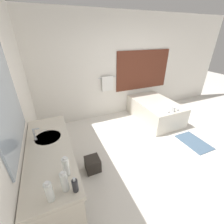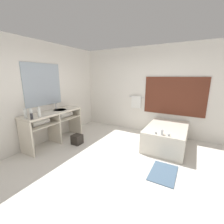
{
  "view_description": "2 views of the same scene",
  "coord_description": "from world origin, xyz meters",
  "px_view_note": "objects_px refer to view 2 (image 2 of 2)",
  "views": [
    {
      "loc": [
        -1.74,
        -1.55,
        2.19
      ],
      "look_at": [
        -0.66,
        1.0,
        0.74
      ],
      "focal_mm": 24.0,
      "sensor_mm": 36.0,
      "label": 1
    },
    {
      "loc": [
        1.39,
        -2.48,
        1.82
      ],
      "look_at": [
        -0.53,
        0.93,
        0.87
      ],
      "focal_mm": 24.0,
      "sensor_mm": 36.0,
      "label": 2
    }
  ],
  "objects_px": {
    "water_bottle_2": "(31,114)",
    "water_bottle_1": "(39,112)",
    "soap_dispenser": "(32,116)",
    "water_bottle_3": "(25,113)",
    "bathtub": "(166,135)",
    "waste_bin": "(77,139)"
  },
  "relations": [
    {
      "from": "bathtub",
      "to": "water_bottle_1",
      "type": "distance_m",
      "value": 3.23
    },
    {
      "from": "water_bottle_2",
      "to": "water_bottle_1",
      "type": "bearing_deg",
      "value": 77.7
    },
    {
      "from": "water_bottle_1",
      "to": "bathtub",
      "type": "bearing_deg",
      "value": 34.99
    },
    {
      "from": "water_bottle_3",
      "to": "water_bottle_1",
      "type": "bearing_deg",
      "value": 52.29
    },
    {
      "from": "bathtub",
      "to": "soap_dispenser",
      "type": "xyz_separation_m",
      "value": [
        -2.53,
        -2.03,
        0.66
      ]
    },
    {
      "from": "water_bottle_2",
      "to": "soap_dispenser",
      "type": "relative_size",
      "value": 1.4
    },
    {
      "from": "water_bottle_3",
      "to": "soap_dispenser",
      "type": "xyz_separation_m",
      "value": [
        0.22,
        0.0,
        -0.03
      ]
    },
    {
      "from": "water_bottle_1",
      "to": "water_bottle_3",
      "type": "distance_m",
      "value": 0.28
    },
    {
      "from": "water_bottle_2",
      "to": "water_bottle_3",
      "type": "height_order",
      "value": "water_bottle_2"
    },
    {
      "from": "water_bottle_3",
      "to": "waste_bin",
      "type": "bearing_deg",
      "value": 57.14
    },
    {
      "from": "bathtub",
      "to": "water_bottle_2",
      "type": "height_order",
      "value": "water_bottle_2"
    },
    {
      "from": "water_bottle_1",
      "to": "waste_bin",
      "type": "bearing_deg",
      "value": 58.73
    },
    {
      "from": "bathtub",
      "to": "waste_bin",
      "type": "height_order",
      "value": "bathtub"
    },
    {
      "from": "soap_dispenser",
      "to": "water_bottle_3",
      "type": "bearing_deg",
      "value": -179.56
    },
    {
      "from": "water_bottle_2",
      "to": "bathtub",
      "type": "bearing_deg",
      "value": 37.09
    },
    {
      "from": "water_bottle_1",
      "to": "waste_bin",
      "type": "distance_m",
      "value": 1.22
    },
    {
      "from": "bathtub",
      "to": "water_bottle_1",
      "type": "height_order",
      "value": "water_bottle_1"
    },
    {
      "from": "water_bottle_2",
      "to": "soap_dispenser",
      "type": "distance_m",
      "value": 0.1
    },
    {
      "from": "water_bottle_2",
      "to": "water_bottle_3",
      "type": "xyz_separation_m",
      "value": [
        -0.13,
        -0.05,
        -0.0
      ]
    },
    {
      "from": "waste_bin",
      "to": "water_bottle_3",
      "type": "bearing_deg",
      "value": -122.86
    },
    {
      "from": "bathtub",
      "to": "soap_dispenser",
      "type": "distance_m",
      "value": 3.31
    },
    {
      "from": "water_bottle_2",
      "to": "waste_bin",
      "type": "xyz_separation_m",
      "value": [
        0.48,
        0.9,
        -0.87
      ]
    }
  ]
}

